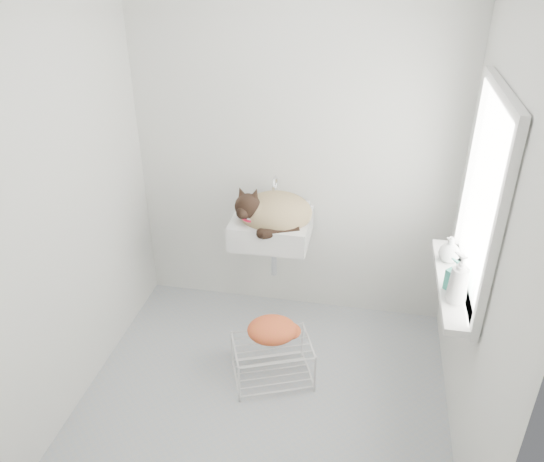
% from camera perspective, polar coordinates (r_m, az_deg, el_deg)
% --- Properties ---
extents(floor, '(2.20, 2.00, 0.02)m').
position_cam_1_polar(floor, '(3.50, -0.76, -16.80)').
color(floor, '#9EA4AD').
rests_on(floor, ground).
extents(back_wall, '(2.20, 0.02, 2.50)m').
position_cam_1_polar(back_wall, '(3.65, 2.32, 8.76)').
color(back_wall, silver).
rests_on(back_wall, ground).
extents(right_wall, '(0.02, 2.00, 2.50)m').
position_cam_1_polar(right_wall, '(2.77, 21.97, -0.40)').
color(right_wall, silver).
rests_on(right_wall, ground).
extents(left_wall, '(0.02, 2.00, 2.50)m').
position_cam_1_polar(left_wall, '(3.15, -20.97, 3.34)').
color(left_wall, silver).
rests_on(left_wall, ground).
extents(window_glass, '(0.01, 0.80, 1.00)m').
position_cam_1_polar(window_glass, '(2.90, 21.47, 3.25)').
color(window_glass, white).
rests_on(window_glass, right_wall).
extents(window_frame, '(0.04, 0.90, 1.10)m').
position_cam_1_polar(window_frame, '(2.89, 21.18, 3.28)').
color(window_frame, white).
rests_on(window_frame, right_wall).
extents(windowsill, '(0.16, 0.88, 0.04)m').
position_cam_1_polar(windowsill, '(3.13, 18.43, -5.21)').
color(windowsill, white).
rests_on(windowsill, right_wall).
extents(sink, '(0.51, 0.45, 0.20)m').
position_cam_1_polar(sink, '(3.60, -0.05, 1.47)').
color(sink, white).
rests_on(sink, back_wall).
extents(faucet, '(0.19, 0.13, 0.19)m').
position_cam_1_polar(faucet, '(3.70, 0.48, 4.66)').
color(faucet, silver).
rests_on(faucet, sink).
extents(cat, '(0.53, 0.46, 0.31)m').
position_cam_1_polar(cat, '(3.56, 0.06, 1.91)').
color(cat, tan).
rests_on(cat, sink).
extents(wire_rack, '(0.56, 0.48, 0.28)m').
position_cam_1_polar(wire_rack, '(3.50, 0.05, -13.38)').
color(wire_rack, silver).
rests_on(wire_rack, floor).
extents(towel, '(0.36, 0.29, 0.13)m').
position_cam_1_polar(towel, '(3.44, 0.01, -10.81)').
color(towel, '#CE8808').
rests_on(towel, wire_rack).
extents(bottle_a, '(0.13, 0.13, 0.23)m').
position_cam_1_polar(bottle_a, '(2.95, 18.65, -6.99)').
color(bottle_a, white).
rests_on(bottle_a, windowsill).
extents(bottle_b, '(0.11, 0.11, 0.18)m').
position_cam_1_polar(bottle_b, '(3.04, 18.46, -5.84)').
color(bottle_b, teal).
rests_on(bottle_b, windowsill).
extents(bottle_c, '(0.15, 0.15, 0.15)m').
position_cam_1_polar(bottle_c, '(3.29, 17.99, -2.97)').
color(bottle_c, white).
rests_on(bottle_c, windowsill).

